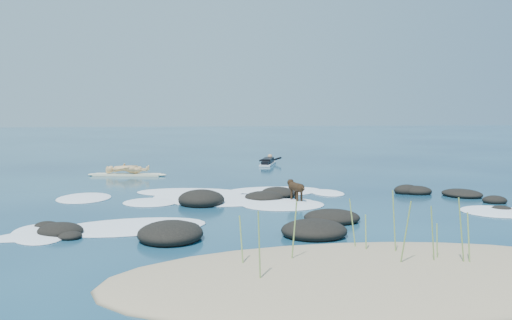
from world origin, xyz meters
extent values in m
plane|color=#0A2642|center=(0.00, 0.00, 0.00)|extent=(160.00, 160.00, 0.00)
ellipsoid|color=#9E8966|center=(0.00, -8.20, 0.00)|extent=(9.00, 4.40, 0.60)
cylinder|color=#799C4B|center=(0.46, -8.37, 0.71)|extent=(0.18, 0.10, 1.18)
cylinder|color=#799C4B|center=(-2.12, -7.78, 0.57)|extent=(0.07, 0.26, 0.89)
cylinder|color=#799C4B|center=(0.96, -8.33, 0.67)|extent=(0.15, 0.10, 1.09)
cylinder|color=#799C4B|center=(1.15, -8.13, 0.49)|extent=(0.03, 0.10, 0.74)
cylinder|color=#799C4B|center=(-1.23, -7.76, 0.69)|extent=(0.13, 0.08, 1.13)
cylinder|color=#799C4B|center=(-1.98, -8.72, 0.69)|extent=(0.06, 0.06, 1.15)
cylinder|color=#799C4B|center=(0.19, -7.31, 0.50)|extent=(0.05, 0.17, 0.76)
cylinder|color=#799C4B|center=(0.61, -7.59, 0.74)|extent=(0.11, 0.07, 1.24)
cylinder|color=#799C4B|center=(0.05, -7.01, 0.63)|extent=(0.15, 0.10, 1.01)
cylinder|color=#799C4B|center=(1.41, -8.43, 0.73)|extent=(0.17, 0.04, 1.22)
cylinder|color=#799C4B|center=(1.56, -8.40, 0.60)|extent=(0.07, 0.23, 0.95)
ellipsoid|color=black|center=(-5.66, -3.97, 0.09)|extent=(1.28, 1.19, 0.37)
ellipsoid|color=black|center=(-0.34, 0.24, 0.09)|extent=(1.23, 1.20, 0.34)
ellipsoid|color=black|center=(5.79, -2.69, 0.04)|extent=(0.60, 0.61, 0.18)
ellipsoid|color=black|center=(6.34, -1.47, 0.07)|extent=(0.85, 0.76, 0.30)
ellipsoid|color=black|center=(4.58, 0.80, 0.10)|extent=(0.94, 0.81, 0.39)
ellipsoid|color=black|center=(0.24, 0.91, 0.09)|extent=(1.11, 1.37, 0.38)
ellipsoid|color=black|center=(-3.26, -4.80, 0.13)|extent=(1.60, 1.85, 0.50)
ellipsoid|color=black|center=(-0.13, -4.95, 0.12)|extent=(1.56, 1.55, 0.47)
ellipsoid|color=black|center=(4.86, 0.66, 0.09)|extent=(1.21, 1.13, 0.35)
ellipsoid|color=black|center=(-2.99, -4.01, 0.07)|extent=(1.00, 1.11, 0.27)
ellipsoid|color=black|center=(0.73, -3.44, 0.10)|extent=(1.47, 1.36, 0.39)
ellipsoid|color=black|center=(6.07, -0.07, 0.08)|extent=(1.53, 1.69, 0.30)
ellipsoid|color=black|center=(-2.32, -0.36, 0.14)|extent=(1.55, 1.64, 0.58)
ellipsoid|color=black|center=(-6.11, -3.15, 0.05)|extent=(0.61, 0.51, 0.21)
ellipsoid|color=black|center=(-5.40, -4.34, 0.05)|extent=(0.62, 0.68, 0.20)
ellipsoid|color=white|center=(-4.17, -3.37, 0.01)|extent=(3.97, 2.75, 0.12)
ellipsoid|color=white|center=(0.58, 1.91, 0.01)|extent=(2.41, 2.33, 0.12)
ellipsoid|color=white|center=(-3.80, 0.18, 0.01)|extent=(2.01, 2.07, 0.12)
ellipsoid|color=white|center=(-2.75, 1.15, 0.01)|extent=(2.29, 2.26, 0.12)
ellipsoid|color=white|center=(-5.41, -3.69, 0.01)|extent=(4.04, 2.61, 0.12)
ellipsoid|color=white|center=(5.50, -2.89, 0.01)|extent=(2.10, 2.19, 0.12)
ellipsoid|color=white|center=(0.04, -0.84, 0.01)|extent=(2.65, 2.41, 0.12)
ellipsoid|color=white|center=(-2.54, 2.09, 0.01)|extent=(3.99, 2.80, 0.12)
ellipsoid|color=white|center=(1.98, 1.24, 0.01)|extent=(1.12, 1.68, 0.12)
ellipsoid|color=white|center=(-6.14, -3.85, 0.01)|extent=(1.72, 2.54, 0.12)
ellipsoid|color=white|center=(0.37, 2.15, 0.01)|extent=(3.23, 1.73, 0.12)
ellipsoid|color=white|center=(-5.87, 1.37, 0.01)|extent=(1.80, 2.36, 0.12)
ellipsoid|color=white|center=(-1.47, 0.23, 0.01)|extent=(3.56, 2.47, 0.12)
ellipsoid|color=white|center=(-2.54, 0.46, 0.01)|extent=(1.81, 1.65, 0.12)
ellipsoid|color=white|center=(0.53, -0.34, 0.01)|extent=(1.10, 0.90, 0.12)
cube|color=#F5F2C4|center=(-4.93, 7.42, 0.05)|extent=(2.84, 1.12, 0.09)
ellipsoid|color=#F5F2C4|center=(-3.57, 7.14, 0.05)|extent=(0.61, 0.42, 0.10)
ellipsoid|color=#F5F2C4|center=(-6.29, 7.70, 0.05)|extent=(0.61, 0.42, 0.10)
imported|color=tan|center=(-4.93, 7.42, 1.00)|extent=(0.56, 0.73, 1.81)
cube|color=silver|center=(1.79, 11.31, 0.05)|extent=(1.27, 2.47, 0.09)
ellipsoid|color=silver|center=(2.17, 12.46, 0.05)|extent=(0.44, 0.59, 0.09)
cube|color=black|center=(1.79, 11.31, 0.22)|extent=(0.88, 1.55, 0.24)
sphere|color=tan|center=(2.06, 12.13, 0.35)|extent=(0.32, 0.32, 0.25)
cylinder|color=black|center=(1.82, 12.38, 0.21)|extent=(0.61, 0.15, 0.27)
cylinder|color=black|center=(2.40, 12.19, 0.21)|extent=(0.52, 0.47, 0.27)
cube|color=black|center=(1.54, 10.53, 0.18)|extent=(0.54, 0.69, 0.15)
cylinder|color=black|center=(0.53, -0.44, 0.46)|extent=(0.39, 0.59, 0.26)
sphere|color=black|center=(0.47, -0.20, 0.46)|extent=(0.33, 0.33, 0.28)
sphere|color=black|center=(0.59, -0.67, 0.46)|extent=(0.30, 0.30, 0.25)
sphere|color=black|center=(0.43, -0.04, 0.56)|extent=(0.24, 0.24, 0.20)
cone|color=black|center=(0.40, 0.07, 0.54)|extent=(0.13, 0.14, 0.10)
cone|color=black|center=(0.38, -0.07, 0.63)|extent=(0.10, 0.09, 0.10)
cone|color=black|center=(0.48, -0.04, 0.63)|extent=(0.10, 0.09, 0.10)
cylinder|color=black|center=(0.41, -0.27, 0.18)|extent=(0.08, 0.08, 0.36)
cylinder|color=black|center=(0.55, -0.24, 0.18)|extent=(0.08, 0.08, 0.36)
cylinder|color=black|center=(0.50, -0.63, 0.18)|extent=(0.08, 0.08, 0.36)
cylinder|color=black|center=(0.64, -0.60, 0.18)|extent=(0.08, 0.08, 0.36)
cylinder|color=black|center=(0.62, -0.79, 0.51)|extent=(0.11, 0.26, 0.15)
camera|label=1|loc=(-3.35, -16.92, 2.75)|focal=40.00mm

